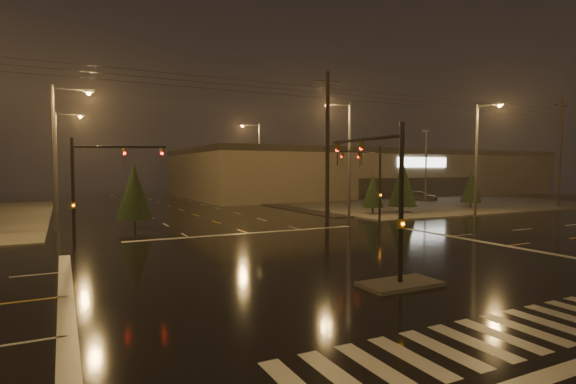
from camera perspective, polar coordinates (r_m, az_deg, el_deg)
name	(u,v)px	position (r m, az deg, el deg)	size (l,w,h in m)	color
ground	(340,265)	(20.47, 6.61, -9.19)	(140.00, 140.00, 0.00)	black
sidewalk_ne	(404,200)	(62.30, 14.50, -1.01)	(36.00, 36.00, 0.12)	#494741
median_island	(400,284)	(17.34, 14.05, -11.25)	(3.00, 1.60, 0.15)	#494741
crosswalk	(525,329)	(14.12, 27.91, -15.13)	(15.00, 2.60, 0.01)	beige
stop_bar_far	(249,233)	(30.12, -5.03, -5.24)	(16.00, 0.50, 0.01)	beige
parking_lot	(442,200)	(64.30, 19.02, -0.98)	(50.00, 24.00, 0.08)	black
retail_building	(363,171)	(77.77, 9.52, 2.61)	(60.20, 28.30, 7.20)	#756C53
signal_mast_median	(385,183)	(17.54, 12.21, 1.09)	(0.25, 4.59, 6.00)	black
signal_mast_ne	(372,176)	(33.78, 10.65, 2.06)	(4.84, 1.86, 6.00)	black
signal_mast_nw	(93,178)	(26.88, -23.52, 1.63)	(4.84, 1.86, 6.00)	black
streetlight_1	(58,147)	(34.72, -27.13, 5.13)	(2.77, 0.32, 10.00)	#38383A
streetlight_2	(59,154)	(50.71, -27.03, 4.35)	(2.77, 0.32, 10.00)	#38383A
streetlight_3	(347,151)	(39.55, 7.44, 5.13)	(2.77, 0.32, 10.00)	#38383A
streetlight_4	(257,157)	(57.20, -3.93, 4.48)	(2.77, 0.32, 10.00)	#38383A
streetlight_6	(479,152)	(43.25, 23.13, 4.73)	(0.32, 2.77, 10.00)	#38383A
utility_pole_1	(328,146)	(36.16, 5.04, 5.87)	(2.20, 0.32, 12.00)	black
utility_pole_2	(560,152)	(57.87, 31.26, 4.36)	(2.20, 0.32, 12.00)	black
conifer_0	(373,190)	(42.62, 10.72, 0.19)	(2.01, 2.01, 3.84)	black
conifer_1	(403,184)	(44.50, 14.35, 1.01)	(2.74, 2.74, 4.98)	black
conifer_2	(471,187)	(52.00, 22.23, 0.64)	(2.16, 2.16, 4.07)	black
conifer_3	(134,192)	(33.83, -18.94, 0.05)	(2.53, 2.53, 4.65)	black
car_parked	(421,196)	(61.54, 16.49, -0.47)	(1.71, 4.25, 1.45)	black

